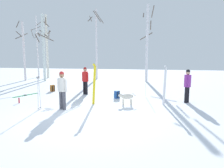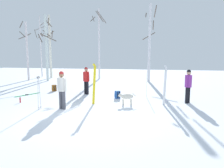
{
  "view_description": "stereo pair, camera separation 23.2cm",
  "coord_description": "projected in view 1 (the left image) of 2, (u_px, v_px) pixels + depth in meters",
  "views": [
    {
      "loc": [
        2.46,
        -7.32,
        2.34
      ],
      "look_at": [
        0.54,
        2.26,
        1.0
      ],
      "focal_mm": 31.73,
      "sensor_mm": 36.0,
      "label": 1
    },
    {
      "loc": [
        2.68,
        -7.27,
        2.34
      ],
      "look_at": [
        0.54,
        2.26,
        1.0
      ],
      "focal_mm": 31.73,
      "sensor_mm": 36.0,
      "label": 2
    }
  ],
  "objects": [
    {
      "name": "ski_pair_planted_1",
      "position": [
        94.0,
        84.0,
        9.76
      ],
      "size": [
        0.18,
        0.2,
        2.02
      ],
      "color": "yellow",
      "rests_on": "ground_plane"
    },
    {
      "name": "person_0",
      "position": [
        187.0,
        84.0,
        10.09
      ],
      "size": [
        0.34,
        0.45,
        1.72
      ],
      "color": "black",
      "rests_on": "ground_plane"
    },
    {
      "name": "person_2",
      "position": [
        62.0,
        88.0,
        8.77
      ],
      "size": [
        0.5,
        0.34,
        1.72
      ],
      "color": "#4C4C56",
      "rests_on": "ground_plane"
    },
    {
      "name": "birch_tree_3",
      "position": [
        43.0,
        47.0,
        18.93
      ],
      "size": [
        1.9,
        1.55,
        6.35
      ],
      "color": "silver",
      "rests_on": "ground_plane"
    },
    {
      "name": "birch_tree_4",
      "position": [
        96.0,
        42.0,
        20.8
      ],
      "size": [
        1.63,
        1.52,
        7.29
      ],
      "color": "silver",
      "rests_on": "ground_plane"
    },
    {
      "name": "ski_pair_lying_0",
      "position": [
        26.0,
        95.0,
        12.15
      ],
      "size": [
        0.77,
        1.65,
        0.05
      ],
      "color": "green",
      "rests_on": "ground_plane"
    },
    {
      "name": "person_1",
      "position": [
        85.0,
        79.0,
        12.34
      ],
      "size": [
        0.48,
        0.34,
        1.72
      ],
      "color": "black",
      "rests_on": "ground_plane"
    },
    {
      "name": "backpack_0",
      "position": [
        52.0,
        88.0,
        13.51
      ],
      "size": [
        0.34,
        0.32,
        0.44
      ],
      "color": "#99591E",
      "rests_on": "ground_plane"
    },
    {
      "name": "dog",
      "position": [
        126.0,
        97.0,
        9.71
      ],
      "size": [
        0.86,
        0.4,
        0.57
      ],
      "color": "beige",
      "rests_on": "ground_plane"
    },
    {
      "name": "birch_tree_2",
      "position": [
        47.0,
        46.0,
        21.71
      ],
      "size": [
        1.23,
        1.29,
        6.87
      ],
      "color": "silver",
      "rests_on": "ground_plane"
    },
    {
      "name": "backpack_1",
      "position": [
        117.0,
        95.0,
        11.23
      ],
      "size": [
        0.35,
        0.34,
        0.44
      ],
      "color": "#1E4C99",
      "rests_on": "ground_plane"
    },
    {
      "name": "birch_tree_0",
      "position": [
        37.0,
        46.0,
        22.78
      ],
      "size": [
        1.45,
        1.48,
        6.97
      ],
      "color": "silver",
      "rests_on": "ground_plane"
    },
    {
      "name": "ski_poles_0",
      "position": [
        39.0,
        92.0,
        8.77
      ],
      "size": [
        0.07,
        0.24,
        1.49
      ],
      "color": "#B2B2BC",
      "rests_on": "ground_plane"
    },
    {
      "name": "birch_tree_1",
      "position": [
        24.0,
        50.0,
        19.44
      ],
      "size": [
        1.18,
        1.43,
        5.87
      ],
      "color": "silver",
      "rests_on": "ground_plane"
    },
    {
      "name": "ski_pair_planted_0",
      "position": [
        165.0,
        85.0,
        9.63
      ],
      "size": [
        0.16,
        0.15,
        1.94
      ],
      "color": "white",
      "rests_on": "ground_plane"
    },
    {
      "name": "birch_tree_5",
      "position": [
        147.0,
        42.0,
        18.63
      ],
      "size": [
        1.31,
        1.13,
        7.18
      ],
      "color": "silver",
      "rests_on": "ground_plane"
    },
    {
      "name": "water_bottle_0",
      "position": [
        19.0,
        101.0,
        10.08
      ],
      "size": [
        0.07,
        0.07,
        0.28
      ],
      "color": "red",
      "rests_on": "ground_plane"
    },
    {
      "name": "ground_plane",
      "position": [
        88.0,
        116.0,
        7.91
      ],
      "size": [
        60.0,
        60.0,
        0.0
      ],
      "primitive_type": "plane",
      "color": "white"
    },
    {
      "name": "ski_pair_planted_2",
      "position": [
        146.0,
        82.0,
        11.69
      ],
      "size": [
        0.04,
        0.25,
        1.76
      ],
      "color": "white",
      "rests_on": "ground_plane"
    }
  ]
}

